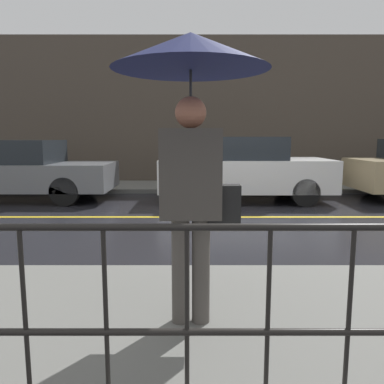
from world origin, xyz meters
The scene contains 8 objects.
ground_plane centered at (0.00, 0.00, 0.00)m, with size 80.00×80.00×0.00m, color black.
sidewalk_near centered at (0.00, -4.31, 0.06)m, with size 28.00×2.48×0.11m.
sidewalk_far centered at (0.00, 4.16, 0.06)m, with size 28.00×2.17×0.11m.
lane_marking centered at (0.00, 0.00, 0.00)m, with size 25.20×0.12×0.01m.
building_storefront centered at (0.00, 5.39, 2.36)m, with size 28.00×0.30×4.72m.
pedestrian centered at (-0.98, -4.34, 1.81)m, with size 1.11×1.11×2.11m.
car_grey centered at (-5.34, 1.99, 0.75)m, with size 4.73×1.77×1.46m.
car_white centered at (0.24, 1.99, 0.78)m, with size 4.03×1.92×1.53m.
Camera 1 is at (-0.98, -7.04, 1.51)m, focal length 35.00 mm.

